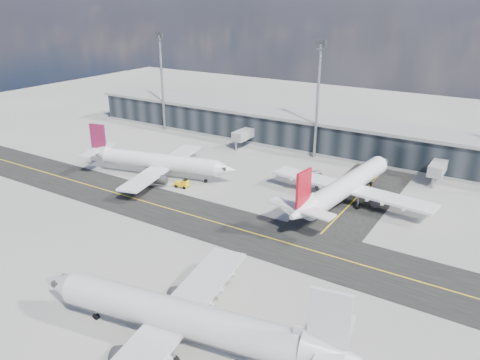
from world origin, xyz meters
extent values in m
plane|color=gray|center=(0.00, 0.00, 0.00)|extent=(300.00, 300.00, 0.00)
cube|color=black|center=(0.00, 4.00, 0.01)|extent=(180.00, 14.00, 0.02)
cube|color=black|center=(18.00, 35.00, 0.01)|extent=(14.00, 50.00, 0.02)
cube|color=yellow|center=(0.00, 4.00, 0.03)|extent=(180.00, 0.25, 0.01)
cube|color=yellow|center=(18.00, 35.00, 0.03)|extent=(0.25, 50.00, 0.01)
cube|color=black|center=(0.00, 55.00, 4.00)|extent=(150.00, 12.00, 8.00)
cube|color=gray|center=(0.00, 55.00, 8.40)|extent=(152.00, 13.00, 0.80)
cube|color=gray|center=(0.00, 55.00, 0.40)|extent=(150.00, 12.20, 0.80)
cube|color=gray|center=(-20.00, 47.00, 3.50)|extent=(3.00, 10.00, 2.40)
cylinder|color=gray|center=(-20.00, 42.00, 1.20)|extent=(0.60, 0.60, 2.40)
cube|color=gray|center=(30.00, 47.00, 3.50)|extent=(3.00, 10.00, 2.40)
cylinder|color=gray|center=(30.00, 42.00, 1.20)|extent=(0.60, 0.60, 2.40)
cylinder|color=gray|center=(-50.00, 48.00, 14.00)|extent=(0.70, 0.70, 28.00)
cube|color=#2D2D30|center=(-50.00, 48.00, 28.20)|extent=(2.50, 0.50, 1.40)
cylinder|color=gray|center=(0.00, 48.00, 14.00)|extent=(0.70, 0.70, 28.00)
cube|color=#2D2D30|center=(0.00, 48.00, 28.20)|extent=(2.50, 0.50, 1.40)
cylinder|color=white|center=(-23.95, 16.26, 3.72)|extent=(27.99, 10.01, 3.72)
cone|color=white|center=(-8.58, 19.88, 3.72)|extent=(5.37, 4.68, 3.72)
cone|color=white|center=(-39.78, 12.53, 4.27)|extent=(6.28, 4.90, 3.72)
cube|color=white|center=(-23.05, 16.47, 2.79)|extent=(11.76, 31.82, 0.46)
cylinder|color=#2D2D30|center=(-23.42, 22.11, 1.77)|extent=(4.29, 2.97, 2.14)
cylinder|color=#2D2D30|center=(-20.87, 11.26, 1.77)|extent=(4.29, 2.97, 2.14)
cube|color=#B7B9BC|center=(-23.42, 22.11, 2.51)|extent=(1.89, 0.79, 0.74)
cube|color=#B7B9BC|center=(-20.87, 11.26, 2.51)|extent=(1.89, 0.79, 0.74)
cube|color=#631343|center=(-39.33, 12.64, 8.18)|extent=(3.89, 1.30, 5.76)
cube|color=white|center=(-39.78, 12.53, 4.83)|extent=(5.09, 11.45, 0.33)
cube|color=#2D2D30|center=(-9.03, 19.77, 4.09)|extent=(2.28, 2.42, 0.65)
cylinder|color=gray|center=(-13.10, 18.81, 1.12)|extent=(0.27, 0.27, 1.86)
cylinder|color=black|center=(-13.10, 18.81, 0.42)|extent=(0.89, 0.51, 0.84)
cylinder|color=black|center=(-25.50, 18.76, 0.51)|extent=(1.10, 0.69, 1.02)
cylinder|color=black|center=(-24.22, 13.33, 0.51)|extent=(1.10, 0.69, 1.02)
cylinder|color=white|center=(17.08, 24.74, 3.98)|extent=(7.26, 30.08, 3.98)
cone|color=white|center=(18.96, 41.54, 3.98)|extent=(4.50, 5.38, 3.98)
cone|color=white|center=(15.15, 7.45, 4.57)|extent=(4.61, 6.37, 3.98)
cube|color=white|center=(17.19, 25.73, 2.98)|extent=(34.14, 8.69, 0.50)
cylinder|color=#2D2D30|center=(11.37, 27.38, 1.89)|extent=(2.74, 4.40, 2.29)
cylinder|color=#2D2D30|center=(23.23, 26.06, 1.89)|extent=(2.74, 4.40, 2.29)
cube|color=#B7B9BC|center=(11.37, 27.38, 2.68)|extent=(0.62, 2.02, 0.80)
cube|color=#B7B9BC|center=(23.23, 26.06, 2.68)|extent=(0.62, 2.02, 0.80)
cube|color=#AE0C1D|center=(15.21, 7.95, 8.75)|extent=(0.91, 4.20, 6.16)
cube|color=white|center=(15.15, 7.45, 5.17)|extent=(12.17, 4.09, 0.35)
cube|color=#2D2D30|center=(18.90, 41.05, 4.37)|extent=(2.39, 2.22, 0.70)
cylinder|color=gray|center=(18.41, 36.60, 1.19)|extent=(0.26, 0.26, 1.99)
cylinder|color=black|center=(18.41, 36.60, 0.45)|extent=(0.45, 0.93, 0.89)
cylinder|color=black|center=(14.01, 24.09, 0.55)|extent=(0.62, 1.14, 1.09)
cylinder|color=black|center=(19.94, 23.42, 0.55)|extent=(0.62, 1.14, 1.09)
cylinder|color=#B7B9BC|center=(14.85, -24.67, 4.05)|extent=(30.63, 9.11, 4.05)
cone|color=#B7B9BC|center=(-2.12, -27.57, 4.05)|extent=(5.67, 4.85, 4.05)
cone|color=#B7B9BC|center=(32.32, -21.69, 4.66)|extent=(6.67, 5.02, 4.05)
cube|color=#B7B9BC|center=(13.85, -24.84, 3.04)|extent=(10.79, 34.80, 0.51)
cylinder|color=#2D2D30|center=(11.83, -19.03, 1.92)|extent=(4.59, 3.01, 2.33)
cube|color=#B7B9BC|center=(13.88, -31.01, 2.73)|extent=(2.06, 0.74, 0.81)
cube|color=#B7B9BC|center=(11.83, -19.03, 2.73)|extent=(2.06, 0.74, 0.81)
cube|color=#B7B9BC|center=(31.82, -21.77, 8.91)|extent=(4.27, 1.17, 6.28)
cube|color=#B7B9BC|center=(32.32, -21.69, 5.27)|extent=(4.84, 12.46, 0.35)
cube|color=#2D2D30|center=(-1.62, -27.49, 4.46)|extent=(2.37, 2.54, 0.71)
cylinder|color=gray|center=(2.87, -26.72, 1.22)|extent=(0.28, 0.28, 2.03)
cylinder|color=black|center=(2.87, -26.72, 0.46)|extent=(0.96, 0.50, 0.91)
cylinder|color=black|center=(16.36, -27.50, 0.56)|extent=(1.18, 0.69, 1.11)
cylinder|color=black|center=(15.34, -21.51, 0.56)|extent=(1.18, 0.69, 1.11)
cube|color=yellow|center=(-15.83, 13.85, 0.78)|extent=(3.23, 1.75, 0.72)
cube|color=yellow|center=(-14.91, 13.94, 1.45)|extent=(1.27, 1.45, 0.93)
cube|color=black|center=(-14.91, 13.94, 1.81)|extent=(1.16, 1.39, 0.26)
cylinder|color=black|center=(-14.87, 14.62, 0.36)|extent=(0.75, 0.33, 0.72)
cylinder|color=black|center=(-14.74, 13.28, 0.36)|extent=(0.75, 0.33, 0.72)
cylinder|color=black|center=(-16.93, 14.41, 0.36)|extent=(0.75, 0.33, 0.72)
cylinder|color=black|center=(-16.80, 13.08, 0.36)|extent=(0.75, 0.33, 0.72)
imported|color=white|center=(6.85, 34.23, 0.77)|extent=(4.31, 6.07, 1.54)
camera|label=1|loc=(44.51, -58.46, 38.37)|focal=35.00mm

